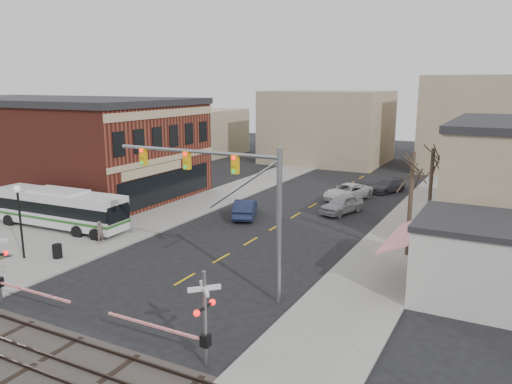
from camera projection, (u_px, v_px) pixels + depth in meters
ground at (163, 292)px, 26.97m from camera, size 160.00×160.00×0.00m
sidewalk_west at (214, 198)px, 48.57m from camera, size 5.00×60.00×0.12m
sidewalk_east at (414, 224)px, 39.90m from camera, size 5.00×60.00×0.12m
ballast_strip at (38, 363)px, 20.05m from camera, size 160.00×5.00×0.06m
rail_tracks at (38, 361)px, 20.03m from camera, size 160.00×3.91×0.14m
brick_building at (51, 144)px, 52.07m from camera, size 30.40×15.40×9.60m
awning_shop at (499, 262)px, 25.27m from camera, size 9.74×6.20×4.30m
tree_east_a at (410, 204)px, 31.80m from camera, size 0.28×0.28×6.75m
tree_east_b at (430, 191)px, 36.89m from camera, size 0.28×0.28×6.30m
tree_east_c at (448, 169)px, 43.62m from camera, size 0.28×0.28×7.20m
transit_bus at (60, 208)px, 38.22m from camera, size 11.58×3.01×2.95m
traffic_signal_mast at (231, 188)px, 25.83m from camera, size 10.10×0.30×8.00m
rr_crossing_west at (3, 268)px, 25.10m from camera, size 5.60×1.36×4.00m
rr_crossing_east at (196, 318)px, 19.72m from camera, size 5.60×1.36×4.00m
street_lamp at (19, 207)px, 31.15m from camera, size 0.44×0.44×4.73m
trash_bin at (57, 251)px, 31.80m from camera, size 0.60×0.60×0.90m
car_a at (342, 204)px, 43.22m from camera, size 3.13×4.98×1.58m
car_b at (245, 208)px, 41.79m from camera, size 3.35×5.02×1.57m
car_c at (348, 192)px, 48.23m from camera, size 4.13×5.98×1.52m
car_d at (387, 186)px, 51.56m from camera, size 3.54×4.94×1.33m
pedestrian_near at (100, 232)px, 34.66m from camera, size 0.45×0.62×1.58m
pedestrian_far at (111, 221)px, 37.32m from camera, size 1.03×0.99×1.67m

